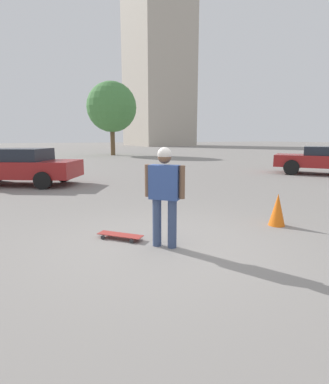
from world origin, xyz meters
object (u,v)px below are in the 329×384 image
at_px(skateboard, 120,235).
at_px(traffic_cone, 277,210).
at_px(person, 164,189).
at_px(car_parked_near, 18,166).
at_px(car_parked_far, 324,159).

distance_m(skateboard, traffic_cone, 3.14).
xyz_separation_m(skateboard, traffic_cone, (3.08, -0.57, 0.26)).
bearing_deg(person, car_parked_near, 149.41).
distance_m(car_parked_far, traffic_cone, 10.07).
distance_m(car_parked_near, traffic_cone, 9.31).
xyz_separation_m(skateboard, car_parked_far, (11.61, 4.77, 0.65)).
relative_size(person, skateboard, 2.16).
bearing_deg(traffic_cone, skateboard, 169.52).
height_order(skateboard, car_parked_far, car_parked_far).
height_order(car_parked_near, car_parked_far, car_parked_near).
bearing_deg(traffic_cone, car_parked_near, 119.79).
height_order(skateboard, car_parked_near, car_parked_near).
xyz_separation_m(car_parked_far, traffic_cone, (-8.53, -5.33, -0.40)).
height_order(car_parked_near, traffic_cone, car_parked_near).
bearing_deg(car_parked_near, traffic_cone, 149.55).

